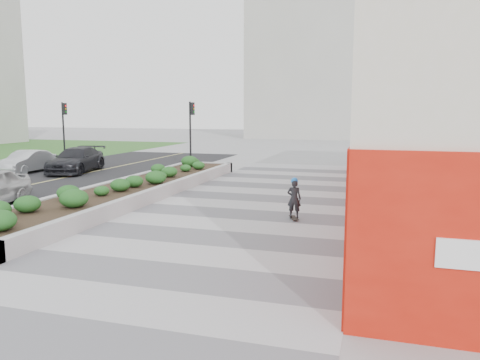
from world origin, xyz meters
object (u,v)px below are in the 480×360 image
at_px(planter, 134,187).
at_px(traffic_signal_far, 64,123).
at_px(traffic_signal_near, 191,124).
at_px(skateboarder, 294,198).
at_px(car_silver, 27,162).
at_px(car_dark, 76,160).

xyz_separation_m(planter, traffic_signal_far, (-10.93, 10.00, 2.34)).
bearing_deg(traffic_signal_near, planter, -80.65).
relative_size(planter, traffic_signal_near, 4.29).
bearing_deg(traffic_signal_far, skateboarder, -34.00).
bearing_deg(traffic_signal_far, car_silver, -79.05).
xyz_separation_m(traffic_signal_near, car_dark, (-5.59, -4.30, -2.03)).
bearing_deg(car_silver, traffic_signal_near, 27.74).
xyz_separation_m(car_silver, car_dark, (2.69, 1.00, 0.07)).
height_order(traffic_signal_near, traffic_signal_far, same).
bearing_deg(car_silver, planter, -32.38).
relative_size(traffic_signal_near, car_silver, 1.06).
distance_m(traffic_signal_near, car_dark, 7.34).
distance_m(skateboarder, car_silver, 18.82).
bearing_deg(traffic_signal_far, traffic_signal_near, 3.11).
distance_m(traffic_signal_far, car_silver, 5.32).
relative_size(traffic_signal_near, skateboarder, 2.95).
bearing_deg(traffic_signal_near, skateboarder, -54.84).
xyz_separation_m(planter, traffic_signal_near, (-1.73, 10.50, 2.34)).
bearing_deg(traffic_signal_near, traffic_signal_far, -176.89).
height_order(skateboarder, car_dark, car_dark).
height_order(car_silver, car_dark, car_dark).
xyz_separation_m(traffic_signal_near, traffic_signal_far, (-9.20, -0.50, 0.00)).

